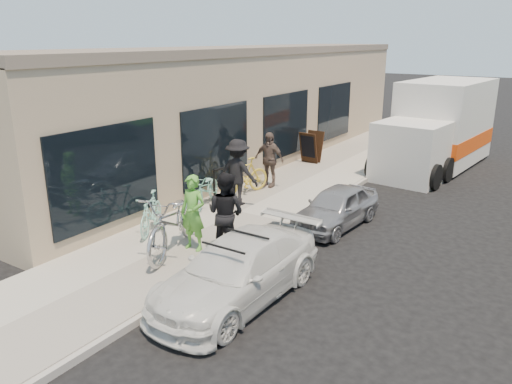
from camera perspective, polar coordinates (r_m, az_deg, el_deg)
The scene contains 17 objects.
ground at distance 9.87m, azimuth -2.37°, elevation -10.02°, with size 120.00×120.00×0.00m, color black.
sidewalk at distance 13.16m, azimuth -1.89°, elevation -2.53°, with size 3.00×34.00×0.15m, color #A8A497.
curb at distance 12.39m, azimuth 4.00°, elevation -3.89°, with size 0.12×34.00×0.13m, color #A49E96.
storefront at distance 18.49m, azimuth -1.31°, elevation 9.77°, with size 3.60×20.00×4.22m.
bike_rack at distance 13.93m, azimuth -3.89°, elevation 1.34°, with size 0.16×0.66×0.94m.
sandwich_board at distance 18.31m, azimuth 6.30°, elevation 5.14°, with size 0.73×0.74×1.12m.
sedan_white at distance 8.98m, azimuth -2.08°, elevation -8.94°, with size 1.69×3.91×1.16m.
sedan_silver at distance 12.53m, azimuth 9.15°, elevation -1.72°, with size 1.18×2.94×1.00m, color #949499.
moving_truck at distance 19.24m, azimuth 20.11°, elevation 6.72°, with size 2.90×6.42×3.06m.
tandem_bike at distance 10.65m, azimuth -9.30°, elevation -3.35°, with size 0.89×2.54×1.34m, color #A8A9AB.
woman_rider at distance 10.64m, azimuth -7.21°, elevation -2.39°, with size 0.60×0.39×1.64m, color #53A436.
man_standing at distance 10.41m, azimuth -3.48°, elevation -2.42°, with size 0.85×0.66×1.75m, color black.
cruiser_bike_a at distance 11.88m, azimuth -11.92°, elevation -2.32°, with size 0.44×1.57×0.94m, color #93DBC5.
cruiser_bike_b at distance 13.48m, azimuth -5.69°, elevation 0.31°, with size 0.62×1.78×0.94m, color #93DBC5.
cruiser_bike_c at distance 14.47m, azimuth -1.38°, elevation 1.81°, with size 0.49×1.75×1.05m, color gold.
bystander_a at distance 13.44m, azimuth -2.10°, elevation 2.26°, with size 1.17×0.67×1.80m, color black.
bystander_b at distance 15.16m, azimuth 1.50°, elevation 3.74°, with size 0.98×0.41×1.68m, color brown.
Camera 1 is at (5.14, -7.12, 4.52)m, focal length 35.00 mm.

